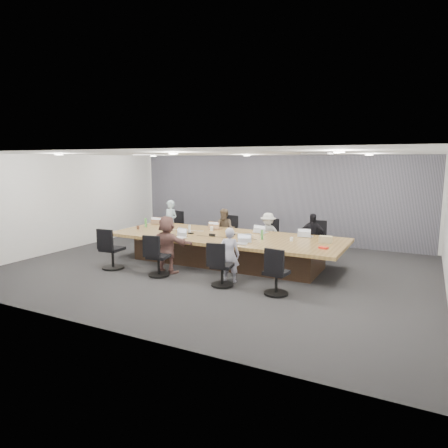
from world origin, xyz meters
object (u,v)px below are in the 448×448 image
at_px(person_3, 312,237).
at_px(stapler, 212,235).
at_px(chair_2, 272,240).
at_px(chair_3, 315,243).
at_px(chair_1, 230,236).
at_px(bottle_clear, 189,229).
at_px(chair_6, 222,269).
at_px(person_5, 167,244).
at_px(bottle_green_left, 146,223).
at_px(laptop_6, 240,244).
at_px(chair_7, 276,276).
at_px(snack_packet, 323,248).
at_px(person_1, 225,230).
at_px(laptop_3, 306,236).
at_px(conference_table, 226,248).
at_px(chair_5, 159,260).
at_px(laptop_5, 180,237).
at_px(laptop_1, 216,228).
at_px(bottle_green_right, 262,235).
at_px(person_6, 230,255).
at_px(person_2, 268,234).
at_px(mug_brown, 138,227).
at_px(laptop_0, 160,223).
at_px(chair_4, 112,252).
at_px(chair_0, 177,230).
at_px(canvas_bag, 326,239).
at_px(laptop_2, 261,232).

bearing_deg(person_3, stapler, -148.11).
relative_size(chair_2, chair_3, 0.93).
bearing_deg(chair_1, bottle_clear, 89.99).
bearing_deg(chair_6, person_5, 158.36).
bearing_deg(bottle_green_left, laptop_6, -15.21).
relative_size(chair_7, snack_packet, 4.03).
relative_size(person_1, laptop_3, 3.83).
distance_m(conference_table, laptop_6, 1.17).
bearing_deg(stapler, chair_5, -109.19).
xyz_separation_m(laptop_3, laptop_5, (-2.75, -1.60, 0.00)).
height_order(laptop_1, bottle_green_left, bottle_green_left).
distance_m(chair_1, chair_2, 1.34).
relative_size(person_3, bottle_green_right, 5.42).
xyz_separation_m(person_6, laptop_6, (0.00, 0.55, 0.15)).
bearing_deg(chair_1, person_2, 175.52).
relative_size(conference_table, mug_brown, 60.10).
height_order(chair_5, person_3, person_3).
bearing_deg(chair_2, laptop_1, 50.91).
xyz_separation_m(person_6, mug_brown, (-3.38, 1.09, 0.19)).
height_order(person_2, bottle_clear, person_2).
height_order(chair_5, laptop_0, chair_5).
bearing_deg(laptop_3, person_1, -18.31).
bearing_deg(bottle_clear, person_2, 41.19).
xyz_separation_m(chair_3, laptop_5, (-2.75, -2.50, 0.35)).
xyz_separation_m(laptop_3, bottle_clear, (-2.90, -0.91, 0.10)).
relative_size(person_2, bottle_clear, 5.59).
height_order(chair_4, person_5, person_5).
xyz_separation_m(person_2, person_6, (0.13, -2.70, 0.00)).
height_order(person_6, bottle_green_left, person_6).
relative_size(laptop_5, snack_packet, 1.67).
bearing_deg(chair_0, chair_5, 132.29).
bearing_deg(canvas_bag, person_3, 118.76).
height_order(chair_6, snack_packet, snack_packet).
height_order(laptop_3, laptop_5, same).
height_order(chair_6, mug_brown, mug_brown).
distance_m(chair_3, chair_7, 3.40).
bearing_deg(person_1, chair_5, -106.53).
distance_m(laptop_1, person_5, 2.16).
xyz_separation_m(chair_3, laptop_2, (-1.24, -0.90, 0.35)).
distance_m(chair_4, laptop_3, 4.84).
relative_size(chair_2, snack_packet, 4.02).
bearing_deg(bottle_clear, chair_5, -84.38).
relative_size(chair_7, bottle_green_left, 2.99).
xyz_separation_m(person_6, canvas_bag, (1.71, 1.60, 0.21)).
bearing_deg(snack_packet, bottle_green_right, 167.45).
distance_m(chair_2, person_1, 1.41).
relative_size(person_1, laptop_6, 3.85).
distance_m(mug_brown, snack_packet, 5.20).
xyz_separation_m(chair_3, laptop_1, (-2.58, -0.90, 0.35)).
xyz_separation_m(person_3, stapler, (-2.14, -1.60, 0.14)).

